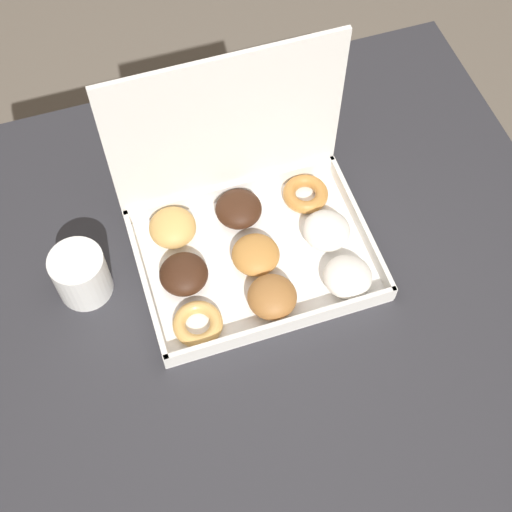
{
  "coord_description": "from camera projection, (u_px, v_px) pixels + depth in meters",
  "views": [
    {
      "loc": [
        -0.19,
        -0.54,
        1.83
      ],
      "look_at": [
        0.0,
        0.03,
        0.79
      ],
      "focal_mm": 50.0,
      "sensor_mm": 36.0,
      "label": 1
    }
  ],
  "objects": [
    {
      "name": "ground_plane",
      "position": [
        259.0,
        418.0,
        1.87
      ],
      "size": [
        8.0,
        8.0,
        0.0
      ],
      "primitive_type": "plane",
      "color": "#6B6054"
    },
    {
      "name": "coffee_mug",
      "position": [
        81.0,
        274.0,
        1.15
      ],
      "size": [
        0.09,
        0.09,
        0.09
      ],
      "color": "white",
      "rests_on": "dining_table"
    },
    {
      "name": "donut_box",
      "position": [
        250.0,
        228.0,
        1.18
      ],
      "size": [
        0.39,
        0.29,
        0.33
      ],
      "color": "white",
      "rests_on": "dining_table"
    },
    {
      "name": "dining_table",
      "position": [
        261.0,
        305.0,
        1.29
      ],
      "size": [
        1.08,
        0.95,
        0.77
      ],
      "color": "#2D2D33",
      "rests_on": "ground_plane"
    }
  ]
}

